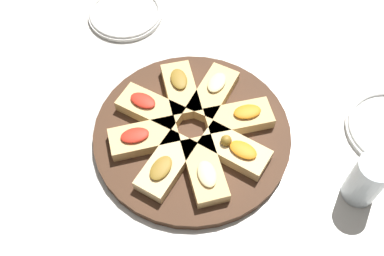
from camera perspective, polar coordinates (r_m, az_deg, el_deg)
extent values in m
plane|color=beige|center=(0.91, 0.00, -1.06)|extent=(3.00, 3.00, 0.00)
cylinder|color=#422819|center=(0.91, 0.00, -0.75)|extent=(0.40, 0.40, 0.02)
cube|color=#E5C689|center=(0.85, -3.29, -4.76)|extent=(0.14, 0.14, 0.03)
ellipsoid|color=olive|center=(0.83, -3.96, -5.09)|extent=(0.06, 0.06, 0.01)
cube|color=#DBB775|center=(0.84, 1.65, -5.37)|extent=(0.13, 0.06, 0.03)
ellipsoid|color=beige|center=(0.82, 1.99, -5.83)|extent=(0.06, 0.03, 0.01)
cube|color=#E5C689|center=(0.87, 5.44, -2.84)|extent=(0.14, 0.14, 0.03)
ellipsoid|color=orange|center=(0.85, 6.51, -2.78)|extent=(0.06, 0.06, 0.01)
sphere|color=olive|center=(0.85, 4.37, -1.59)|extent=(0.02, 0.02, 0.02)
cube|color=#DBB775|center=(0.90, 5.96, 1.17)|extent=(0.06, 0.13, 0.03)
ellipsoid|color=orange|center=(0.89, 7.08, 1.98)|extent=(0.03, 0.06, 0.01)
cube|color=#DBB775|center=(0.94, 2.69, 4.44)|extent=(0.14, 0.13, 0.03)
ellipsoid|color=beige|center=(0.93, 3.18, 5.80)|extent=(0.06, 0.06, 0.01)
cube|color=#DBB775|center=(0.94, -1.29, 4.84)|extent=(0.13, 0.06, 0.03)
ellipsoid|color=olive|center=(0.94, -1.52, 6.27)|extent=(0.06, 0.04, 0.01)
cube|color=#DBB775|center=(0.92, -5.28, 2.47)|extent=(0.14, 0.14, 0.03)
ellipsoid|color=red|center=(0.91, -6.25, 3.50)|extent=(0.06, 0.06, 0.01)
cube|color=#DBB775|center=(0.88, -6.09, -1.30)|extent=(0.06, 0.13, 0.03)
ellipsoid|color=red|center=(0.87, -7.27, -0.94)|extent=(0.03, 0.06, 0.01)
cylinder|color=white|center=(1.14, -8.44, 14.10)|extent=(0.18, 0.18, 0.01)
torus|color=white|center=(1.14, -8.49, 14.36)|extent=(0.17, 0.17, 0.01)
cylinder|color=silver|center=(0.87, 21.29, -6.17)|extent=(0.06, 0.06, 0.11)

